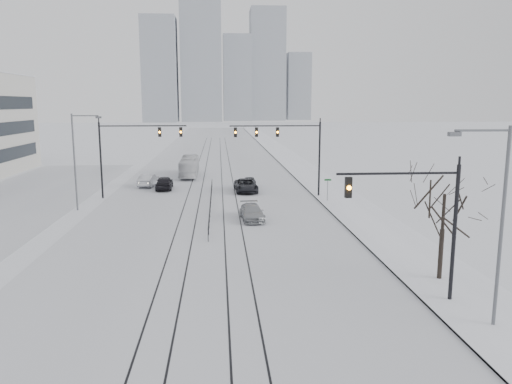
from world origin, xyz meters
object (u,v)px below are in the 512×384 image
object	(u,v)px
sedan_sb_inner	(164,183)
bare_tree	(444,203)
traffic_mast_near	(424,215)
sedan_nb_front	(246,186)
sedan_nb_right	(252,213)
box_truck	(189,167)
sedan_nb_far	(249,183)
sedan_sb_outer	(149,180)

from	to	relation	value
sedan_sb_inner	bare_tree	bearing A→B (deg)	118.94
traffic_mast_near	sedan_nb_front	distance (m)	33.49
sedan_sb_inner	sedan_nb_front	xyz separation A→B (m)	(9.41, -2.34, -0.06)
sedan_sb_inner	sedan_nb_right	bearing A→B (deg)	118.03
sedan_sb_inner	box_truck	world-z (taller)	box_truck
bare_tree	box_truck	bearing A→B (deg)	111.16
sedan_nb_front	bare_tree	bearing A→B (deg)	-74.73
sedan_nb_front	sedan_nb_right	distance (m)	13.84
sedan_nb_far	sedan_nb_front	bearing A→B (deg)	-97.39
traffic_mast_near	sedan_nb_front	xyz separation A→B (m)	(-6.91, 32.55, -3.83)
traffic_mast_near	bare_tree	size ratio (longest dim) A/B	1.15
sedan_nb_right	sedan_nb_front	bearing A→B (deg)	85.11
traffic_mast_near	sedan_sb_outer	size ratio (longest dim) A/B	1.57
sedan_sb_inner	sedan_nb_far	size ratio (longest dim) A/B	1.19
sedan_nb_front	box_truck	distance (m)	14.69
bare_tree	sedan_sb_outer	xyz separation A→B (m)	(-20.89, 34.37, -3.75)
sedan_nb_front	traffic_mast_near	bearing A→B (deg)	-80.25
sedan_nb_far	sedan_nb_right	bearing A→B (deg)	-87.86
sedan_sb_inner	sedan_nb_right	size ratio (longest dim) A/B	1.02
sedan_sb_outer	box_truck	distance (m)	9.21
sedan_nb_front	box_truck	bearing A→B (deg)	116.62
sedan_sb_inner	box_truck	size ratio (longest dim) A/B	0.48
sedan_sb_outer	traffic_mast_near	bearing A→B (deg)	124.70
sedan_sb_outer	sedan_nb_front	xyz separation A→B (m)	(11.56, -4.82, -0.01)
traffic_mast_near	sedan_sb_inner	xyz separation A→B (m)	(-16.33, 34.89, -3.77)
traffic_mast_near	sedan_nb_right	xyz separation A→B (m)	(-7.16, 18.71, -3.90)
sedan_sb_inner	sedan_nb_right	world-z (taller)	sedan_sb_inner
traffic_mast_near	sedan_sb_inner	world-z (taller)	traffic_mast_near
sedan_nb_front	sedan_nb_far	world-z (taller)	sedan_nb_front
sedan_sb_inner	sedan_nb_far	bearing A→B (deg)	178.70
bare_tree	sedan_nb_right	bearing A→B (deg)	121.36
sedan_nb_right	bare_tree	bearing A→B (deg)	-62.52
box_truck	sedan_nb_right	bearing A→B (deg)	104.19
sedan_nb_right	box_truck	distance (m)	27.57
sedan_sb_outer	sedan_nb_right	xyz separation A→B (m)	(11.32, -18.67, -0.07)
traffic_mast_near	sedan_nb_far	distance (m)	35.72
traffic_mast_near	sedan_sb_outer	xyz separation A→B (m)	(-18.47, 37.37, -3.83)
sedan_nb_far	sedan_sb_inner	bearing A→B (deg)	-174.98
traffic_mast_near	box_truck	bearing A→B (deg)	107.13
sedan_nb_far	box_truck	bearing A→B (deg)	130.78
bare_tree	sedan_sb_inner	size ratio (longest dim) A/B	1.32
sedan_sb_outer	sedan_nb_right	size ratio (longest dim) A/B	0.98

